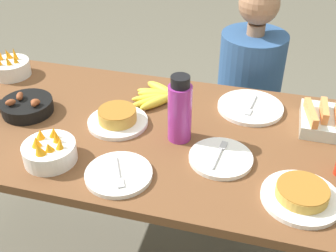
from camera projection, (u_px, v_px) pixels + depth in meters
dining_table at (168, 154)px, 1.61m from camera, size 1.90×0.82×0.78m
banana_bunch at (157, 96)px, 1.74m from camera, size 0.18×0.24×0.04m
skillet at (26, 106)px, 1.66m from camera, size 0.34×0.20×0.08m
frittata_plate_center at (118, 118)px, 1.59m from camera, size 0.23×0.23×0.06m
frittata_plate_side at (301, 195)px, 1.26m from camera, size 0.24×0.24×0.05m
empty_plate_near_front at (250, 107)px, 1.69m from camera, size 0.26×0.26×0.02m
empty_plate_far_right at (119, 174)px, 1.36m from camera, size 0.22×0.22×0.02m
empty_plate_mid_edge at (221, 158)px, 1.42m from camera, size 0.22×0.22×0.02m
fruit_bowl_mango at (10, 67)px, 1.91m from camera, size 0.17×0.17×0.12m
fruit_bowl_citrus at (49, 151)px, 1.41m from camera, size 0.18×0.18×0.11m
water_bottle at (180, 110)px, 1.46m from camera, size 0.08×0.08×0.25m
person_figure at (245, 116)px, 2.18m from camera, size 0.34×0.34×1.17m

